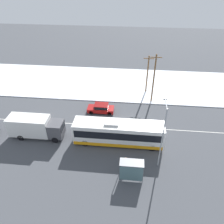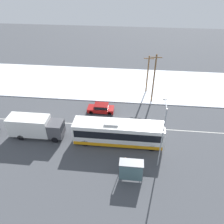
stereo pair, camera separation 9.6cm
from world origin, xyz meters
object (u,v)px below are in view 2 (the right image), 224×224
at_px(bus_shelter, 131,169).
at_px(sedan_car, 101,108).
at_px(utility_pole_roadside, 154,79).
at_px(pedestrian_at_stop, 125,162).
at_px(box_truck, 35,126).
at_px(streetlamp, 163,130).
at_px(utility_pole_snowlot, 148,74).
at_px(city_bus, 118,133).

bearing_deg(bus_shelter, sedan_car, 112.13).
xyz_separation_m(sedan_car, utility_pole_roadside, (8.28, 4.02, 3.69)).
bearing_deg(pedestrian_at_stop, bus_shelter, -66.68).
xyz_separation_m(pedestrian_at_stop, bus_shelter, (0.69, -1.61, 0.67)).
bearing_deg(box_truck, pedestrian_at_stop, -19.34).
relative_size(box_truck, utility_pole_roadside, 0.87).
relative_size(streetlamp, utility_pole_snowlot, 1.18).
bearing_deg(box_truck, city_bus, -0.61).
relative_size(city_bus, box_truck, 1.58).
height_order(box_truck, pedestrian_at_stop, box_truck).
distance_m(sedan_car, utility_pole_snowlot, 10.96).
xyz_separation_m(sedan_car, bus_shelter, (5.23, -12.87, 0.88)).
relative_size(bus_shelter, utility_pole_roadside, 0.31).
height_order(city_bus, sedan_car, city_bus).
relative_size(sedan_car, utility_pole_roadside, 0.49).
xyz_separation_m(pedestrian_at_stop, utility_pole_roadside, (3.75, 15.27, 3.48)).
height_order(city_bus, box_truck, city_bus).
height_order(bus_shelter, streetlamp, streetlamp).
height_order(city_bus, utility_pole_snowlot, utility_pole_snowlot).
xyz_separation_m(box_truck, utility_pole_snowlot, (15.54, 14.32, 1.95)).
bearing_deg(utility_pole_roadside, pedestrian_at_stop, -103.78).
xyz_separation_m(box_truck, bus_shelter, (13.34, -6.05, -0.08)).
bearing_deg(sedan_car, bus_shelter, 112.13).
height_order(sedan_car, pedestrian_at_stop, pedestrian_at_stop).
height_order(streetlamp, utility_pole_roadside, utility_pole_roadside).
bearing_deg(box_truck, sedan_car, 40.08).
relative_size(box_truck, bus_shelter, 2.79).
bearing_deg(utility_pole_snowlot, city_bus, -105.91).
xyz_separation_m(city_bus, utility_pole_roadside, (4.96, 10.96, 2.81)).
relative_size(box_truck, streetlamp, 0.90).
bearing_deg(city_bus, pedestrian_at_stop, -74.26).
bearing_deg(utility_pole_snowlot, utility_pole_roadside, -76.37).
distance_m(city_bus, utility_pole_snowlot, 15.15).
relative_size(box_truck, sedan_car, 1.75).
bearing_deg(utility_pole_roadside, bus_shelter, -100.24).
bearing_deg(utility_pole_snowlot, pedestrian_at_stop, -98.79).
distance_m(box_truck, utility_pole_snowlot, 21.22).
distance_m(bus_shelter, utility_pole_snowlot, 20.59).
height_order(sedan_car, bus_shelter, bus_shelter).
bearing_deg(box_truck, utility_pole_snowlot, 42.66).
bearing_deg(utility_pole_roadside, city_bus, -114.36).
xyz_separation_m(sedan_car, streetlamp, (8.41, -10.02, 4.37)).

